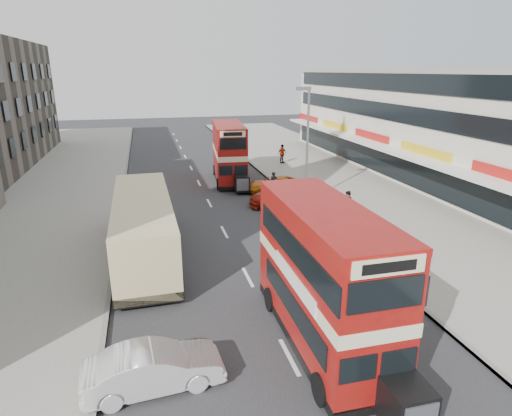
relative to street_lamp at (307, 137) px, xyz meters
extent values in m
plane|color=#28282B|center=(-6.52, -18.00, -4.78)|extent=(160.00, 160.00, 0.00)
cube|color=#28282B|center=(-6.52, 2.00, -4.78)|extent=(12.00, 90.00, 0.01)
cube|color=gray|center=(5.48, 2.00, -4.71)|extent=(12.00, 90.00, 0.15)
cube|color=gray|center=(-18.52, 2.00, -4.71)|extent=(12.00, 90.00, 0.15)
cube|color=gray|center=(-12.62, 2.00, -4.71)|extent=(0.20, 90.00, 0.16)
cube|color=gray|center=(-0.42, 2.00, -4.71)|extent=(0.20, 90.00, 0.16)
cube|color=beige|center=(13.48, 4.00, -0.28)|extent=(8.00, 46.00, 9.00)
cube|color=black|center=(9.43, 4.00, -3.18)|extent=(0.10, 44.00, 2.40)
cube|color=gray|center=(13.48, 4.00, 4.32)|extent=(8.20, 46.20, 0.40)
cube|color=white|center=(8.58, 4.00, -1.78)|extent=(1.80, 44.00, 0.20)
cylinder|color=slate|center=(0.08, 0.00, -0.78)|extent=(0.16, 0.16, 8.00)
cube|color=slate|center=(-0.32, 0.00, 3.22)|extent=(1.00, 0.20, 0.25)
cube|color=black|center=(-5.17, -15.36, -4.45)|extent=(2.41, 7.58, 0.33)
cube|color=maroon|center=(-5.17, -15.36, -3.32)|extent=(2.39, 7.58, 2.08)
cube|color=beige|center=(-5.17, -15.36, -2.13)|extent=(2.43, 7.62, 0.43)
cube|color=maroon|center=(-5.17, -15.36, -1.00)|extent=(2.39, 7.58, 1.99)
cube|color=maroon|center=(-5.17, -15.36, 0.07)|extent=(2.41, 7.60, 0.24)
cube|color=black|center=(-4.58, -19.72, -3.93)|extent=(1.14, 1.14, 1.23)
cube|color=black|center=(-3.84, 8.12, -4.46)|extent=(3.11, 7.65, 0.33)
cube|color=maroon|center=(-3.84, 8.12, -3.34)|extent=(3.09, 7.65, 2.05)
cube|color=beige|center=(-3.84, 8.12, -2.18)|extent=(3.13, 7.69, 0.42)
cube|color=maroon|center=(-3.84, 8.12, -1.06)|extent=(3.09, 7.65, 1.95)
cube|color=maroon|center=(-3.84, 8.12, -0.01)|extent=(3.11, 7.67, 0.23)
cube|color=black|center=(-3.71, 3.80, -3.95)|extent=(1.22, 1.23, 1.21)
cube|color=black|center=(-11.06, -6.39, -4.35)|extent=(2.91, 10.96, 0.44)
cube|color=#CCBA84|center=(-11.06, -6.39, -3.09)|extent=(2.89, 10.96, 2.84)
imported|color=silver|center=(-10.91, -16.34, -4.10)|extent=(4.24, 1.76, 1.37)
imported|color=#A52010|center=(-1.48, 0.00, -4.06)|extent=(5.24, 2.69, 1.45)
imported|color=orange|center=(-1.13, 3.70, -4.18)|extent=(4.39, 2.12, 1.21)
imported|color=gray|center=(1.69, -3.31, -3.81)|extent=(0.73, 0.71, 1.64)
imported|color=gray|center=(2.61, 13.41, -3.69)|extent=(1.20, 0.89, 1.89)
imported|color=gray|center=(-1.60, 2.26, -4.28)|extent=(0.80, 1.97, 1.01)
imported|color=black|center=(-1.60, 2.26, -3.64)|extent=(0.61, 0.42, 1.60)
camera|label=1|loc=(-10.63, -27.49, 4.38)|focal=30.14mm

